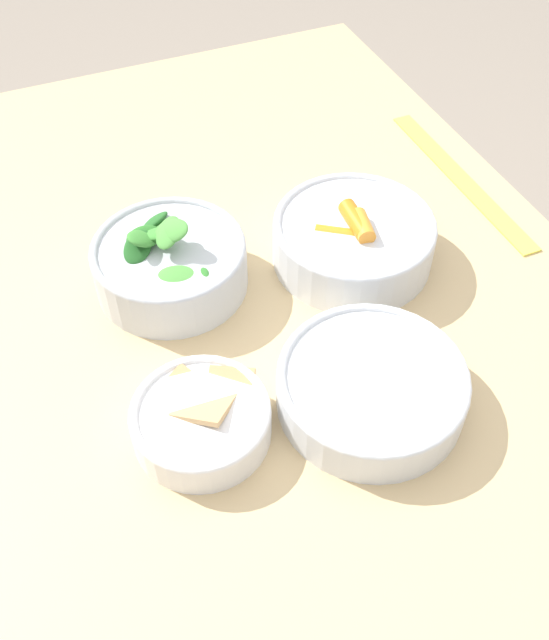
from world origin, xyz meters
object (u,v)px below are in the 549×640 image
bowl_greens (170,262)px  ruler (460,178)px  bowl_carrots (354,239)px  bowl_beans_hotdog (371,388)px  bowl_cookies (201,419)px

bowl_greens → ruler: (-0.04, 0.44, -0.03)m
bowl_carrots → bowl_beans_hotdog: 0.22m
bowl_greens → bowl_cookies: bearing=-9.5°
bowl_beans_hotdog → bowl_cookies: size_ratio=1.40×
bowl_beans_hotdog → bowl_carrots: bearing=157.8°
bowl_carrots → bowl_greens: bowl_greens is taller
bowl_beans_hotdog → ruler: (-0.29, 0.30, -0.02)m
bowl_carrots → ruler: bowl_carrots is taller
bowl_carrots → bowl_greens: (-0.05, -0.22, 0.00)m
bowl_cookies → bowl_carrots: bearing=123.5°
bowl_cookies → ruler: bowl_cookies is taller
bowl_beans_hotdog → bowl_cookies: 0.18m
bowl_greens → bowl_cookies: 0.22m
bowl_beans_hotdog → bowl_greens: bearing=-151.0°
bowl_carrots → ruler: (-0.09, 0.22, -0.03)m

